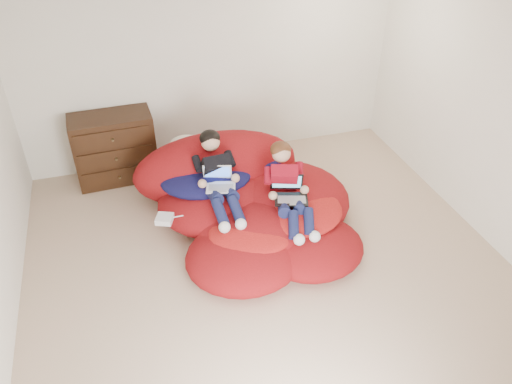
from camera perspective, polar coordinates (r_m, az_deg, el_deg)
name	(u,v)px	position (r m, az deg, el deg)	size (l,w,h in m)	color
room_shell	(269,252)	(5.21, 1.50, -6.92)	(5.10, 5.10, 2.77)	tan
dresser	(115,148)	(6.72, -15.85, 4.86)	(1.03, 0.59, 0.91)	black
beanbag_pile	(248,201)	(5.83, -0.95, -1.02)	(2.48, 2.40, 0.93)	maroon
cream_pillow	(185,146)	(6.25, -8.09, 5.25)	(0.43, 0.27, 0.27)	beige
older_boy	(217,173)	(5.60, -4.46, 2.23)	(0.34, 1.14, 0.68)	black
younger_boy	(288,185)	(5.47, 3.66, 0.86)	(0.41, 1.05, 0.72)	maroon
laptop_white	(219,180)	(5.55, -4.22, 1.32)	(0.37, 0.38, 0.23)	silver
laptop_black	(289,192)	(5.47, 3.81, 0.05)	(0.42, 0.43, 0.26)	black
power_adapter	(165,219)	(5.40, -10.41, -3.04)	(0.17, 0.17, 0.06)	silver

